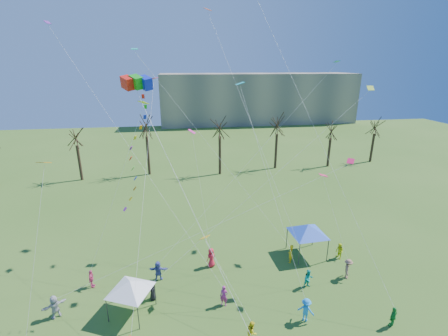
{
  "coord_description": "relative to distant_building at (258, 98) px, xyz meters",
  "views": [
    {
      "loc": [
        -3.16,
        -15.08,
        17.81
      ],
      "look_at": [
        -0.19,
        5.0,
        11.0
      ],
      "focal_mm": 25.0,
      "sensor_mm": 36.0,
      "label": 1
    }
  ],
  "objects": [
    {
      "name": "big_box_kite",
      "position": [
        -27.93,
        -75.46,
        4.17
      ],
      "size": [
        4.44,
        5.74,
        17.79
      ],
      "color": "red",
      "rests_on": "ground"
    },
    {
      "name": "distant_building",
      "position": [
        0.0,
        0.0,
        0.0
      ],
      "size": [
        60.0,
        14.0,
        15.0
      ],
      "primitive_type": "cube",
      "color": "gray",
      "rests_on": "ground"
    },
    {
      "name": "bare_tree_row",
      "position": [
        -21.62,
        -46.53,
        -0.73
      ],
      "size": [
        68.95,
        8.14,
        10.21
      ],
      "color": "black",
      "rests_on": "ground"
    },
    {
      "name": "small_kites_aloft",
      "position": [
        -21.67,
        -70.73,
        6.5
      ],
      "size": [
        31.01,
        18.83,
        32.84
      ],
      "color": "orange",
      "rests_on": "ground"
    },
    {
      "name": "festival_crowd",
      "position": [
        -22.46,
        -76.94,
        -6.63
      ],
      "size": [
        25.49,
        9.65,
        1.85
      ],
      "color": "red",
      "rests_on": "ground"
    },
    {
      "name": "canopy_tent_blue",
      "position": [
        -13.36,
        -72.19,
        -4.69
      ],
      "size": [
        4.42,
        4.42,
        3.32
      ],
      "color": "#3F3F44",
      "rests_on": "ground"
    },
    {
      "name": "canopy_tent_white",
      "position": [
        -29.17,
        -77.49,
        -5.05
      ],
      "size": [
        3.53,
        3.53,
        2.89
      ],
      "color": "#3F3F44",
      "rests_on": "ground"
    }
  ]
}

